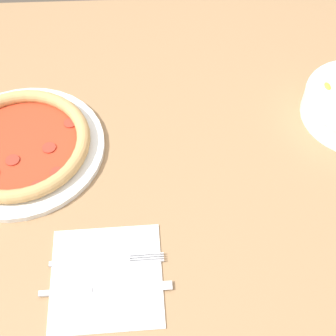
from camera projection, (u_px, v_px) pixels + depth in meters
The scene contains 6 objects.
ground_plane at pixel (175, 313), 1.48m from camera, with size 8.00×8.00×0.00m, color #4C4238.
dining_table at pixel (178, 205), 0.96m from camera, with size 1.14×1.06×0.75m.
pizza at pixel (20, 145), 0.90m from camera, with size 0.32×0.32×0.04m.
napkin at pixel (107, 277), 0.76m from camera, with size 0.19×0.19×0.00m.
fork at pixel (106, 261), 0.77m from camera, with size 0.02×0.19×0.00m.
knife at pixel (100, 290), 0.74m from camera, with size 0.02×0.21×0.01m.
Camera 1 is at (0.50, -0.04, 1.47)m, focal length 50.00 mm.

